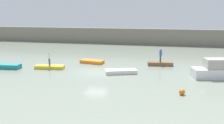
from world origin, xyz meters
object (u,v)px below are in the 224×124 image
Objects in this scene: motorboat at (219,71)px; person_white_shirt at (49,58)px; rowboat_orange at (92,62)px; rowboat_white at (121,72)px; rowboat_yellow at (50,67)px; mooring_buoy at (182,92)px; rowboat_teal at (8,66)px; rowboat_brown at (160,64)px; person_blue_shirt at (161,55)px.

motorboat is 3.38× the size of person_white_shirt.
rowboat_orange is 6.60m from rowboat_white.
rowboat_yellow is (-19.35, -0.17, -0.57)m from motorboat.
rowboat_yellow is 16.39m from mooring_buoy.
rowboat_teal is 0.91× the size of rowboat_brown.
person_white_shirt is at bearing -167.55° from rowboat_brown.
motorboat reaches higher than rowboat_yellow.
person_blue_shirt is at bearing 13.25° from rowboat_orange.
rowboat_teal is 0.92× the size of rowboat_orange.
rowboat_teal is at bearing 162.59° from rowboat_white.
person_blue_shirt is (0.00, 0.00, 1.21)m from rowboat_brown.
rowboat_white is (13.95, 0.67, -0.05)m from rowboat_teal.
person_white_shirt reaches higher than rowboat_yellow.
rowboat_yellow is at bearing 157.14° from rowboat_white.
motorboat reaches higher than rowboat_brown.
rowboat_white is (4.81, -4.51, 0.01)m from rowboat_orange.
rowboat_orange is at bearing 116.72° from rowboat_white.
motorboat is 11.56× the size of mooring_buoy.
rowboat_white is 6.61m from rowboat_brown.
rowboat_yellow is at bearing -179.48° from motorboat.
person_blue_shirt is (18.22, 5.72, 1.18)m from rowboat_teal.
motorboat reaches higher than rowboat_orange.
mooring_buoy reaches higher than rowboat_orange.
rowboat_teal is 19.09m from rowboat_brown.
person_blue_shirt is (13.24, 4.63, 0.07)m from person_white_shirt.
rowboat_teal is 1.67× the size of person_blue_shirt.
rowboat_white is at bearing 137.90° from mooring_buoy.
rowboat_white is (8.98, -0.43, 0.03)m from rowboat_yellow.
rowboat_brown is at bearing 143.94° from motorboat.
rowboat_teal reaches higher than mooring_buoy.
rowboat_white is 6.89× the size of mooring_buoy.
rowboat_brown is at bearing 100.49° from mooring_buoy.
rowboat_orange is (-15.19, 3.91, -0.56)m from motorboat.
rowboat_white reaches higher than rowboat_orange.
motorboat is 1.68× the size of rowboat_white.
motorboat reaches higher than rowboat_teal.
rowboat_brown reaches higher than rowboat_yellow.
person_blue_shirt reaches higher than rowboat_white.
mooring_buoy is (15.22, -6.07, -1.12)m from person_white_shirt.
rowboat_orange is at bearing 37.40° from rowboat_yellow.
person_blue_shirt is (-6.11, 4.45, 0.68)m from motorboat.
rowboat_yellow is at bearing -125.73° from rowboat_orange.
rowboat_teal is 20.80m from mooring_buoy.
mooring_buoy is at bearing -86.32° from rowboat_brown.
rowboat_yellow is 1.00× the size of rowboat_white.
rowboat_yellow is at bearing -160.74° from person_blue_shirt.
mooring_buoy is at bearing -32.73° from rowboat_orange.
motorboat is 1.88× the size of rowboat_orange.
rowboat_white is at bearing -176.69° from motorboat.
rowboat_teal is (-24.33, -1.27, -0.50)m from motorboat.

